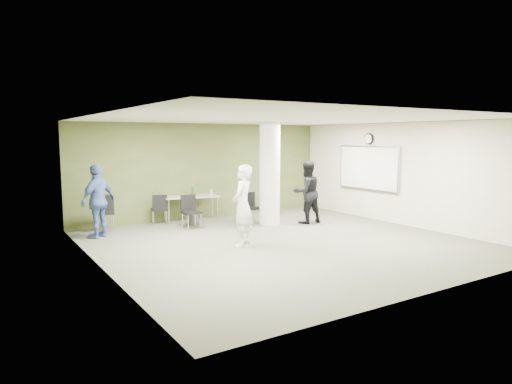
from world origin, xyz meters
TOP-DOWN VIEW (x-y plane):
  - floor at (0.00, 0.00)m, footprint 8.00×8.00m
  - ceiling at (0.00, 0.00)m, footprint 8.00×8.00m
  - wall_back at (0.00, 4.00)m, footprint 8.00×2.80m
  - wall_left at (-4.00, 0.00)m, footprint 0.02×8.00m
  - wall_right_cream at (4.00, 0.00)m, footprint 0.02×8.00m
  - column at (1.00, 2.00)m, footprint 0.56×0.56m
  - whiteboard at (3.92, 1.20)m, footprint 0.05×2.30m
  - wall_clock at (3.92, 1.20)m, footprint 0.06×0.32m
  - folding_table at (-0.65, 3.54)m, footprint 1.65×0.93m
  - wastebasket at (-0.83, 3.01)m, footprint 0.26×0.26m
  - chair_back_left at (-3.12, 3.40)m, footprint 0.53×0.53m
  - chair_back_right at (-1.59, 3.58)m, footprint 0.51×0.51m
  - chair_table_left at (-1.09, 2.64)m, footprint 0.44×0.44m
  - chair_table_right at (0.75, 2.54)m, footprint 0.45×0.45m
  - woman_white at (-0.90, 0.24)m, footprint 0.78×0.75m
  - man_black at (1.98, 1.60)m, footprint 0.90×0.72m
  - man_blue at (-3.40, 2.78)m, footprint 1.10×0.94m

SIDE VIEW (x-z plane):
  - floor at x=0.00m, z-range 0.00..0.00m
  - wastebasket at x=-0.83m, z-range 0.00..0.30m
  - chair_back_right at x=-1.59m, z-range 0.07..0.91m
  - chair_table_right at x=0.75m, z-range 0.07..0.91m
  - chair_table_left at x=-1.09m, z-range 0.07..0.96m
  - chair_back_left at x=-3.12m, z-range 0.08..1.05m
  - folding_table at x=-0.65m, z-range 0.20..1.19m
  - man_black at x=1.98m, z-range 0.00..1.75m
  - man_blue at x=-3.40m, z-range 0.00..1.77m
  - woman_white at x=-0.90m, z-range 0.00..1.80m
  - wall_back at x=0.00m, z-range 1.39..1.41m
  - wall_left at x=-4.00m, z-range 0.00..2.80m
  - wall_right_cream at x=4.00m, z-range 0.00..2.80m
  - column at x=1.00m, z-range 0.00..2.80m
  - whiteboard at x=3.92m, z-range 0.85..2.15m
  - wall_clock at x=3.92m, z-range 2.19..2.51m
  - ceiling at x=0.00m, z-range 2.80..2.80m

